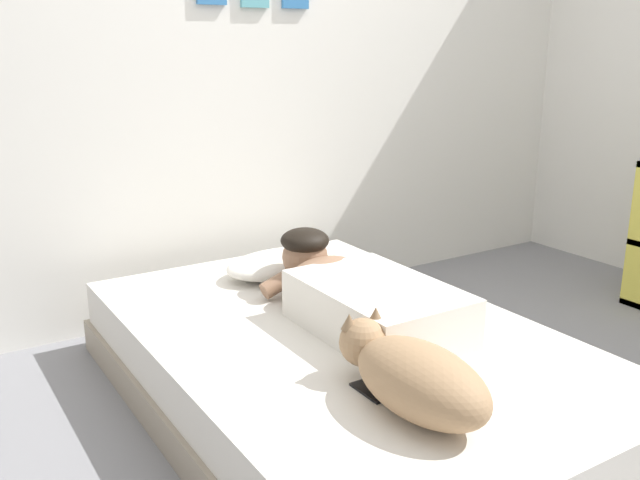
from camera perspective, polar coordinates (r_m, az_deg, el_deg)
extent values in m
plane|color=gray|center=(2.64, 10.40, -14.26)|extent=(12.35, 12.35, 0.00)
cube|color=silver|center=(3.53, -5.73, 14.77)|extent=(4.18, 0.10, 2.50)
cube|color=gray|center=(2.63, 1.86, -12.38)|extent=(1.34, 2.10, 0.14)
cube|color=silver|center=(2.56, 1.89, -9.29)|extent=(1.30, 2.04, 0.18)
ellipsoid|color=white|center=(3.09, -3.16, -1.95)|extent=(0.52, 0.32, 0.11)
cube|color=silver|center=(2.49, 4.74, -5.58)|extent=(0.42, 0.64, 0.18)
ellipsoid|color=#8C664C|center=(2.75, 0.49, -3.02)|extent=(0.32, 0.20, 0.16)
sphere|color=#8C664C|center=(2.86, -1.24, -1.39)|extent=(0.19, 0.19, 0.19)
ellipsoid|color=black|center=(2.84, -1.25, -0.04)|extent=(0.20, 0.20, 0.10)
cylinder|color=#8C664C|center=(2.82, -2.77, -3.16)|extent=(0.23, 0.07, 0.14)
cylinder|color=#8C664C|center=(2.92, 0.65, -2.48)|extent=(0.23, 0.07, 0.14)
ellipsoid|color=#9E7A56|center=(1.98, 8.30, -11.38)|extent=(0.26, 0.48, 0.20)
sphere|color=#9E7A56|center=(2.15, 3.57, -8.37)|extent=(0.15, 0.15, 0.15)
cone|color=#7E6145|center=(2.11, 2.41, -6.69)|extent=(0.05, 0.05, 0.05)
cone|color=#7E6145|center=(2.17, 4.60, -6.13)|extent=(0.05, 0.05, 0.05)
cylinder|color=#D84C47|center=(2.93, 1.92, -3.33)|extent=(0.09, 0.09, 0.07)
torus|color=#D84C47|center=(2.96, 2.84, -3.13)|extent=(0.05, 0.01, 0.05)
cube|color=black|center=(2.12, 4.26, -12.23)|extent=(0.07, 0.14, 0.01)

